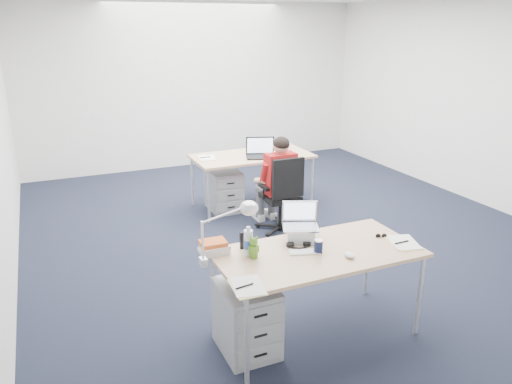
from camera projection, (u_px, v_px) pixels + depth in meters
floor at (287, 233)px, 6.08m from camera, size 7.00×7.00×0.00m
room at (290, 90)px, 5.54m from camera, size 6.02×7.02×2.80m
desk_near at (318, 257)px, 3.90m from camera, size 1.60×0.80×0.73m
desk_far at (252, 158)px, 6.78m from camera, size 1.60×0.80×0.73m
office_chair at (281, 210)px, 6.05m from camera, size 0.62×0.62×0.96m
seated_person at (275, 182)px, 6.10m from camera, size 0.37×0.64×1.16m
drawer_pedestal_near at (247, 318)px, 3.81m from camera, size 0.40×0.50×0.55m
drawer_pedestal_far at (224, 190)px, 6.76m from camera, size 0.40×0.50×0.55m
silver_laptop at (301, 223)px, 4.04m from camera, size 0.35×0.32×0.30m
wireless_keyboard at (304, 252)px, 3.86m from camera, size 0.26×0.17×0.01m
computer_mouse at (349, 255)px, 3.78m from camera, size 0.07×0.11×0.04m
headphones at (299, 244)px, 3.97m from camera, size 0.24×0.20×0.03m
can_koozie at (318, 246)px, 3.84m from camera, size 0.09×0.09×0.11m
water_bottle at (248, 241)px, 3.79m from camera, size 0.08×0.08×0.23m
bear_figurine at (254, 247)px, 3.75m from camera, size 0.11×0.09×0.17m
book_stack at (214, 247)px, 3.85m from camera, size 0.26×0.24×0.10m
cordless_phone at (242, 240)px, 3.91m from camera, size 0.04×0.02×0.14m
papers_left at (247, 287)px, 3.35m from camera, size 0.24×0.32×0.01m
papers_right at (403, 243)px, 4.02m from camera, size 0.27×0.33×0.01m
sunglasses at (381, 236)px, 4.14m from camera, size 0.10×0.07×0.02m
desk_lamp at (221, 233)px, 3.64m from camera, size 0.42×0.17×0.47m
dark_laptop at (261, 148)px, 6.59m from camera, size 0.48×0.47×0.27m
far_cup at (288, 147)px, 6.99m from camera, size 0.08×0.08×0.11m
far_papers at (207, 158)px, 6.59m from camera, size 0.27×0.33×0.01m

